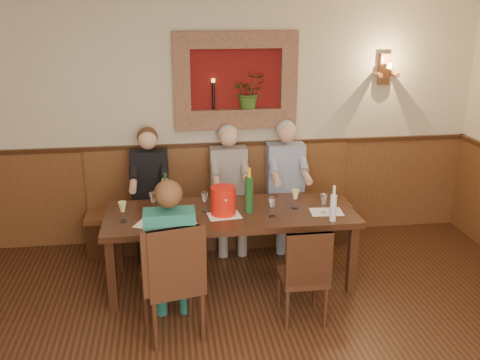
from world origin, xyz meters
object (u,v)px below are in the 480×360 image
object	(u,v)px
person_bench_right	(286,194)
person_chair_front	(172,270)
spittoon_bucket	(223,201)
chair_near_right	(302,292)
person_bench_left	(151,202)
wine_bottle_green_b	(166,195)
bench	(221,216)
wine_bottle_green_a	(249,194)
person_bench_mid	(230,198)
water_bottle	(333,207)
chair_near_left	(174,302)
dining_table	(231,219)

from	to	relation	value
person_bench_right	person_chair_front	xyz separation A→B (m)	(-1.33, -1.62, -0.02)
spittoon_bucket	chair_near_right	bearing A→B (deg)	-48.73
person_bench_left	wine_bottle_green_b	size ratio (longest dim) A/B	3.85
wine_bottle_green_b	person_chair_front	bearing A→B (deg)	-88.39
bench	person_chair_front	world-z (taller)	person_chair_front
wine_bottle_green_a	person_bench_mid	bearing A→B (deg)	95.48
person_chair_front	water_bottle	xyz separation A→B (m)	(1.49, 0.43, 0.31)
person_bench_right	person_chair_front	size ratio (longest dim) A/B	1.03
person_bench_right	wine_bottle_green_b	size ratio (longest dim) A/B	3.94
chair_near_left	person_bench_right	size ratio (longest dim) A/B	0.73
chair_near_right	person_chair_front	size ratio (longest dim) A/B	0.64
person_bench_left	dining_table	bearing A→B (deg)	-46.90
wine_bottle_green_a	wine_bottle_green_b	distance (m)	0.81
person_bench_right	wine_bottle_green_a	xyz separation A→B (m)	(-0.57, -0.87, 0.35)
chair_near_left	wine_bottle_green_b	distance (m)	1.16
dining_table	person_chair_front	distance (m)	0.98
chair_near_right	dining_table	bearing A→B (deg)	125.53
spittoon_bucket	chair_near_left	bearing A→B (deg)	-123.15
chair_near_left	spittoon_bucket	size ratio (longest dim) A/B	3.83
bench	person_bench_right	size ratio (longest dim) A/B	2.10
bench	person_bench_mid	distance (m)	0.29
bench	chair_near_left	bearing A→B (deg)	-108.14
dining_table	bench	distance (m)	1.01
chair_near_left	person_chair_front	size ratio (longest dim) A/B	0.75
person_chair_front	wine_bottle_green_a	bearing A→B (deg)	44.40
person_bench_left	person_bench_mid	xyz separation A→B (m)	(0.88, -0.00, 0.00)
person_chair_front	water_bottle	size ratio (longest dim) A/B	4.08
dining_table	chair_near_left	size ratio (longest dim) A/B	2.30
bench	chair_near_right	distance (m)	1.78
person_bench_left	person_bench_mid	size ratio (longest dim) A/B	1.00
wine_bottle_green_b	person_bench_mid	bearing A→B (deg)	43.91
dining_table	water_bottle	world-z (taller)	water_bottle
person_chair_front	chair_near_right	bearing A→B (deg)	1.23
spittoon_bucket	wine_bottle_green_a	xyz separation A→B (m)	(0.25, 0.02, 0.05)
bench	person_chair_front	bearing A→B (deg)	-108.79
person_bench_right	person_chair_front	bearing A→B (deg)	-129.46
person_bench_mid	person_chair_front	xyz separation A→B (m)	(-0.68, -1.62, -0.01)
chair_near_left	spittoon_bucket	world-z (taller)	chair_near_left
bench	wine_bottle_green_a	xyz separation A→B (m)	(0.18, -0.98, 0.61)
person_bench_left	spittoon_bucket	size ratio (longest dim) A/B	5.14
chair_near_right	wine_bottle_green_b	size ratio (longest dim) A/B	2.45
person_bench_left	person_bench_mid	distance (m)	0.88
chair_near_left	wine_bottle_green_a	world-z (taller)	wine_bottle_green_a
dining_table	bench	size ratio (longest dim) A/B	0.80
person_bench_left	spittoon_bucket	distance (m)	1.18
person_chair_front	bench	bearing A→B (deg)	71.21
wine_bottle_green_b	bench	bearing A→B (deg)	51.96
dining_table	person_chair_front	world-z (taller)	person_chair_front
wine_bottle_green_b	chair_near_right	bearing A→B (deg)	-38.48
bench	person_chair_front	distance (m)	1.83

